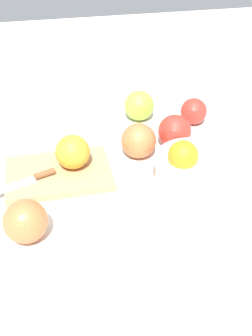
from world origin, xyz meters
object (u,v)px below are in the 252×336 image
at_px(bowl, 192,168).
at_px(orange_on_board, 73,152).
at_px(cutting_board, 59,174).
at_px(apple_front_left_2, 194,111).
at_px(apple_front_left_3, 139,141).
at_px(apple_back_right, 26,221).
at_px(apple_front_left_4, 175,131).
at_px(knife, 30,179).
at_px(apple_front_left, 139,106).

bearing_deg(bowl, orange_on_board, -19.96).
xyz_separation_m(bowl, cutting_board, (0.28, -0.08, -0.03)).
height_order(orange_on_board, apple_front_left_2, orange_on_board).
relative_size(orange_on_board, apple_front_left_3, 0.92).
relative_size(orange_on_board, apple_back_right, 0.94).
bearing_deg(apple_front_left_4, apple_front_left_3, 14.48).
xyz_separation_m(cutting_board, apple_back_right, (0.07, 0.17, 0.03)).
height_order(bowl, apple_front_left_2, bowl).
relative_size(apple_back_right, apple_front_left_4, 1.00).
bearing_deg(knife, orange_on_board, -160.90).
height_order(apple_front_left_2, apple_front_left_4, apple_front_left_4).
relative_size(bowl, knife, 1.13).
bearing_deg(knife, apple_front_left_2, -156.10).
height_order(bowl, apple_back_right, bowl).
distance_m(bowl, apple_front_left, 0.30).
bearing_deg(apple_front_left, bowl, 98.38).
relative_size(apple_back_right, apple_front_left_3, 0.98).
bearing_deg(apple_back_right, cutting_board, -111.88).
bearing_deg(apple_back_right, knife, -93.18).
distance_m(bowl, orange_on_board, 0.26).
bearing_deg(orange_on_board, apple_front_left_2, -154.78).
xyz_separation_m(apple_back_right, apple_front_left_3, (-0.26, -0.22, 0.00)).
distance_m(knife, apple_back_right, 0.15).
xyz_separation_m(orange_on_board, apple_back_right, (0.11, 0.18, -0.01)).
height_order(bowl, apple_front_left, bowl).
distance_m(bowl, apple_front_left_3, 0.15).
xyz_separation_m(apple_front_left, apple_front_left_3, (0.04, 0.17, 0.00)).
bearing_deg(bowl, cutting_board, -16.18).
relative_size(orange_on_board, knife, 0.50).
xyz_separation_m(cutting_board, knife, (0.06, 0.03, 0.01)).
xyz_separation_m(apple_front_left_2, apple_front_left_3, (0.18, 0.12, 0.01)).
height_order(apple_front_left, apple_back_right, same).
relative_size(bowl, apple_front_left, 2.12).
distance_m(knife, apple_front_left_4, 0.36).
relative_size(cutting_board, knife, 1.52).
xyz_separation_m(cutting_board, apple_front_left_2, (-0.37, -0.17, 0.03)).
bearing_deg(apple_back_right, apple_front_left_3, -140.03).
bearing_deg(orange_on_board, apple_front_left_4, -166.06).
relative_size(knife, apple_front_left_4, 1.86).
relative_size(orange_on_board, apple_front_left_2, 1.08).
bearing_deg(apple_front_left_4, knife, 15.39).
xyz_separation_m(cutting_board, orange_on_board, (-0.04, -0.01, 0.05)).
bearing_deg(cutting_board, apple_front_left_3, -166.62).
height_order(cutting_board, apple_front_left_3, apple_front_left_3).
distance_m(cutting_board, apple_front_left_4, 0.30).
bearing_deg(apple_front_left_3, orange_on_board, 13.61).
distance_m(orange_on_board, apple_back_right, 0.21).
relative_size(knife, apple_front_left, 1.88).
bearing_deg(apple_front_left, cutting_board, 42.91).
relative_size(apple_front_left, apple_front_left_4, 0.99).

